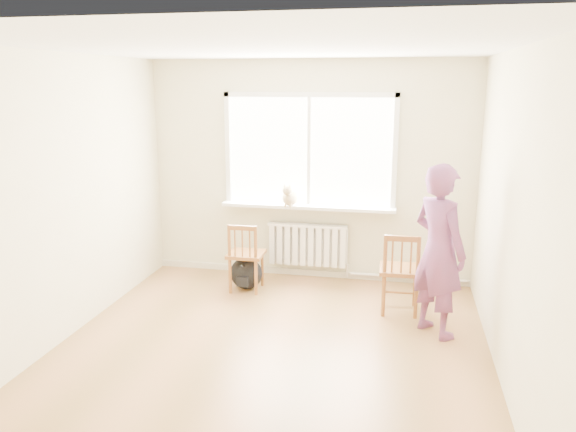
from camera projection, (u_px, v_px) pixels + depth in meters
The scene contains 13 objects.
floor at pixel (267, 356), 5.09m from camera, with size 4.50×4.50×0.00m, color #A26E42.
ceiling at pixel (264, 47), 4.46m from camera, with size 4.50×4.50×0.00m, color white.
back_wall at pixel (309, 171), 6.92m from camera, with size 4.00×0.01×2.70m, color beige.
window at pixel (309, 146), 6.82m from camera, with size 2.12×0.05×1.42m.
windowsill at pixel (308, 207), 6.91m from camera, with size 2.15×0.22×0.04m, color white.
radiator at pixel (308, 244), 7.05m from camera, with size 1.00×0.12×0.55m.
heating_pipe at pixel (408, 277), 6.91m from camera, with size 0.04×0.04×1.40m, color silver.
baseboard at pixel (308, 272), 7.21m from camera, with size 4.00×0.03×0.08m, color beige.
chair_left at pixel (245, 257), 6.60m from camera, with size 0.41×0.40×0.83m.
chair_right at pixel (400, 273), 5.95m from camera, with size 0.45×0.43×0.89m.
person at pixel (439, 251), 5.38m from camera, with size 0.62×0.41×1.70m, color #B83D44.
cat at pixel (290, 196), 6.84m from camera, with size 0.21×0.44×0.29m.
backpack at pixel (246, 273), 6.71m from camera, with size 0.39×0.29×0.39m, color black.
Camera 1 is at (1.12, -4.52, 2.43)m, focal length 35.00 mm.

